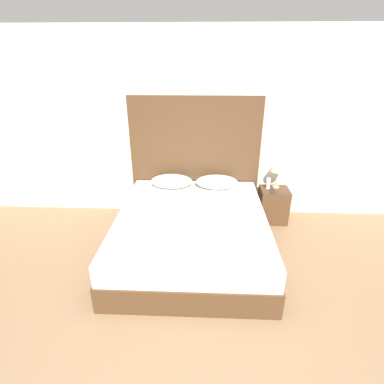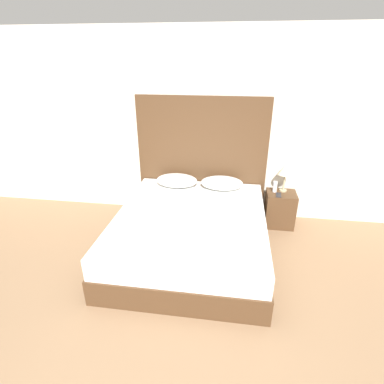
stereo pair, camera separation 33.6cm
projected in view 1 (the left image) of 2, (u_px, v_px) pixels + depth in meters
ground_plane at (198, 376)px, 2.38m from camera, size 16.00×16.00×0.00m
wall_back at (204, 128)px, 4.38m from camera, size 10.00×0.06×2.70m
bed at (192, 234)px, 3.77m from camera, size 1.83×2.14×0.55m
headboard at (195, 158)px, 4.50m from camera, size 1.92×0.05×1.81m
pillow_left at (172, 181)px, 4.38m from camera, size 0.61×0.39×0.17m
pillow_right at (217, 182)px, 4.35m from camera, size 0.61×0.39×0.17m
phone_on_bed at (194, 209)px, 3.77m from camera, size 0.16×0.14×0.01m
nightstand at (273, 205)px, 4.51m from camera, size 0.41×0.35×0.52m
table_lamp at (278, 166)px, 4.32m from camera, size 0.21×0.21×0.44m
phone_on_nightstand at (273, 191)px, 4.32m from camera, size 0.08×0.16×0.01m
toiletry_bottle at (268, 183)px, 4.40m from camera, size 0.06×0.06×0.16m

